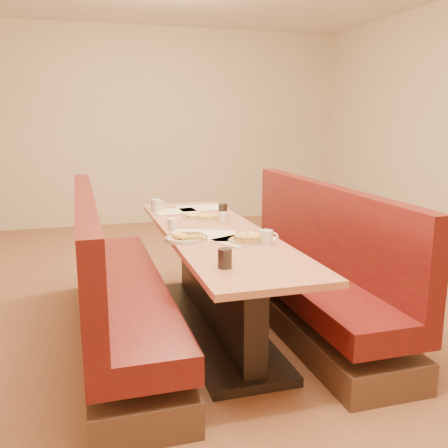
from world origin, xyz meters
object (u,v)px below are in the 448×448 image
object	(u,v)px
coffee_mug_a	(267,237)
coffee_mug_d	(157,205)
soda_tumbler_mid	(223,210)
coffee_mug_c	(223,217)
eggs_plate	(186,238)
pancake_plate	(248,239)
soda_tumbler_near	(225,258)
coffee_mug_b	(173,223)
booth_left	(114,293)
booth_right	(307,274)
diner_table	(215,281)

from	to	relation	value
coffee_mug_a	coffee_mug_d	distance (m)	1.45
soda_tumbler_mid	coffee_mug_c	bearing A→B (deg)	-105.84
eggs_plate	coffee_mug_c	xyz separation A→B (m)	(0.39, 0.47, 0.02)
pancake_plate	eggs_plate	size ratio (longest dim) A/B	0.88
pancake_plate	coffee_mug_a	size ratio (longest dim) A/B	2.16
coffee_mug_c	soda_tumbler_near	xyz separation A→B (m)	(-0.32, -1.13, 0.01)
coffee_mug_b	eggs_plate	bearing A→B (deg)	-103.12
pancake_plate	soda_tumbler_near	world-z (taller)	soda_tumbler_near
booth_left	soda_tumbler_near	xyz separation A→B (m)	(0.55, -0.86, 0.44)
booth_left	booth_right	distance (m)	1.46
coffee_mug_b	soda_tumbler_near	xyz separation A→B (m)	(0.09, -1.03, 0.01)
eggs_plate	coffee_mug_c	bearing A→B (deg)	49.74
coffee_mug_a	coffee_mug_b	size ratio (longest dim) A/B	1.17
booth_left	coffee_mug_a	xyz separation A→B (m)	(0.96, -0.44, 0.44)
diner_table	pancake_plate	distance (m)	0.55
pancake_plate	soda_tumbler_mid	distance (m)	0.92
booth_left	coffee_mug_b	distance (m)	0.65
soda_tumbler_near	pancake_plate	bearing A→B (deg)	58.51
diner_table	coffee_mug_c	distance (m)	0.52
eggs_plate	soda_tumbler_mid	distance (m)	0.88
coffee_mug_a	coffee_mug_b	bearing A→B (deg)	143.35
booth_right	coffee_mug_a	xyz separation A→B (m)	(-0.51, -0.44, 0.44)
coffee_mug_b	soda_tumbler_mid	distance (m)	0.62
coffee_mug_a	soda_tumbler_mid	world-z (taller)	soda_tumbler_mid
coffee_mug_a	coffee_mug_d	size ratio (longest dim) A/B	0.91
diner_table	booth_left	xyz separation A→B (m)	(-0.73, 0.00, -0.01)
booth_right	coffee_mug_c	bearing A→B (deg)	155.69
soda_tumbler_mid	coffee_mug_b	bearing A→B (deg)	-142.28
diner_table	coffee_mug_d	bearing A→B (deg)	106.70
coffee_mug_a	soda_tumbler_mid	xyz separation A→B (m)	(-0.01, 0.99, 0.00)
coffee_mug_d	soda_tumbler_near	world-z (taller)	soda_tumbler_near
booth_right	soda_tumbler_mid	size ratio (longest dim) A/B	24.62
booth_right	coffee_mug_b	xyz separation A→B (m)	(-1.01, 0.17, 0.43)
diner_table	coffee_mug_a	xyz separation A→B (m)	(0.22, -0.44, 0.42)
pancake_plate	coffee_mug_a	distance (m)	0.13
coffee_mug_a	coffee_mug_c	xyz separation A→B (m)	(-0.09, 0.71, -0.01)
booth_right	eggs_plate	world-z (taller)	booth_right
booth_left	pancake_plate	world-z (taller)	booth_left
coffee_mug_a	coffee_mug_c	bearing A→B (deg)	110.82
booth_left	booth_right	size ratio (longest dim) A/B	1.00
soda_tumbler_near	soda_tumbler_mid	world-z (taller)	soda_tumbler_near
pancake_plate	coffee_mug_a	xyz separation A→B (m)	(0.10, -0.08, 0.03)
coffee_mug_d	soda_tumbler_near	bearing A→B (deg)	-83.58
booth_right	pancake_plate	size ratio (longest dim) A/B	9.67
coffee_mug_b	pancake_plate	bearing A→B (deg)	-69.30
diner_table	coffee_mug_c	bearing A→B (deg)	62.94
booth_left	eggs_plate	xyz separation A→B (m)	(0.47, -0.20, 0.41)
coffee_mug_b	soda_tumbler_near	size ratio (longest dim) A/B	0.94
coffee_mug_c	coffee_mug_d	world-z (taller)	coffee_mug_d
booth_right	coffee_mug_d	distance (m)	1.43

